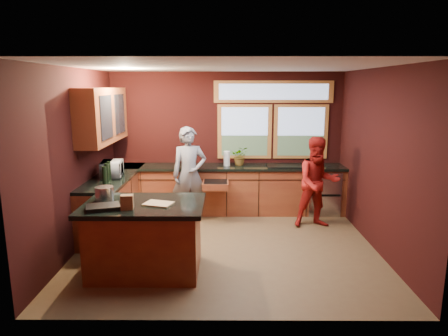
{
  "coord_description": "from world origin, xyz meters",
  "views": [
    {
      "loc": [
        -0.01,
        -5.81,
        2.43
      ],
      "look_at": [
        -0.04,
        0.4,
        1.15
      ],
      "focal_mm": 32.0,
      "sensor_mm": 36.0,
      "label": 1
    }
  ],
  "objects_px": {
    "person_grey": "(189,174)",
    "person_red": "(318,183)",
    "cutting_board": "(158,204)",
    "island": "(145,237)",
    "stock_pot": "(104,193)"
  },
  "relations": [
    {
      "from": "person_grey",
      "to": "stock_pot",
      "type": "xyz_separation_m",
      "value": [
        -0.95,
        -1.93,
        0.17
      ]
    },
    {
      "from": "person_grey",
      "to": "person_red",
      "type": "bearing_deg",
      "value": -23.25
    },
    {
      "from": "person_grey",
      "to": "cutting_board",
      "type": "xyz_separation_m",
      "value": [
        -0.2,
        -2.13,
        0.09
      ]
    },
    {
      "from": "island",
      "to": "person_grey",
      "type": "relative_size",
      "value": 0.9
    },
    {
      "from": "person_grey",
      "to": "stock_pot",
      "type": "relative_size",
      "value": 7.18
    },
    {
      "from": "cutting_board",
      "to": "stock_pot",
      "type": "distance_m",
      "value": 0.78
    },
    {
      "from": "island",
      "to": "person_grey",
      "type": "distance_m",
      "value": 2.16
    },
    {
      "from": "person_red",
      "to": "cutting_board",
      "type": "xyz_separation_m",
      "value": [
        -2.45,
        -1.81,
        0.16
      ]
    },
    {
      "from": "person_grey",
      "to": "cutting_board",
      "type": "height_order",
      "value": "person_grey"
    },
    {
      "from": "stock_pot",
      "to": "person_grey",
      "type": "bearing_deg",
      "value": 63.82
    },
    {
      "from": "island",
      "to": "person_grey",
      "type": "xyz_separation_m",
      "value": [
        0.4,
        2.08,
        0.38
      ]
    },
    {
      "from": "cutting_board",
      "to": "person_red",
      "type": "bearing_deg",
      "value": 36.43
    },
    {
      "from": "island",
      "to": "cutting_board",
      "type": "distance_m",
      "value": 0.52
    },
    {
      "from": "person_red",
      "to": "stock_pot",
      "type": "xyz_separation_m",
      "value": [
        -3.2,
        -1.61,
        0.24
      ]
    },
    {
      "from": "island",
      "to": "cutting_board",
      "type": "xyz_separation_m",
      "value": [
        0.2,
        -0.05,
        0.48
      ]
    }
  ]
}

